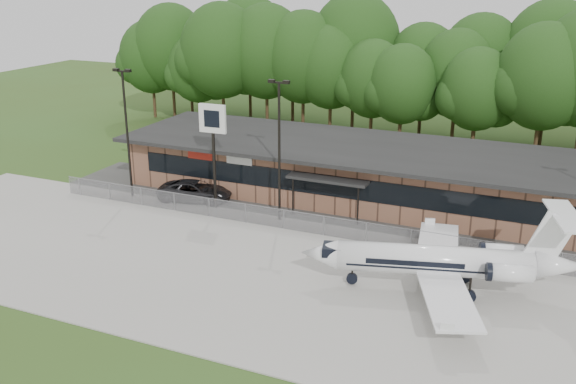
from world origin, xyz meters
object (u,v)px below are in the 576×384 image
at_px(business_jet, 444,262).
at_px(terminal, 376,172).
at_px(suv, 195,191).
at_px(pole_sign, 213,130).

bearing_deg(business_jet, terminal, 104.86).
distance_m(terminal, business_jet, 15.88).
relative_size(business_jet, suv, 2.64).
bearing_deg(business_jet, suv, 145.00).
xyz_separation_m(business_jet, suv, (-20.74, 7.53, -1.04)).
bearing_deg(suv, pole_sign, -122.97).
height_order(terminal, pole_sign, pole_sign).
xyz_separation_m(suv, pole_sign, (2.35, -0.91, 5.38)).
bearing_deg(terminal, pole_sign, -145.70).
height_order(business_jet, suv, business_jet).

